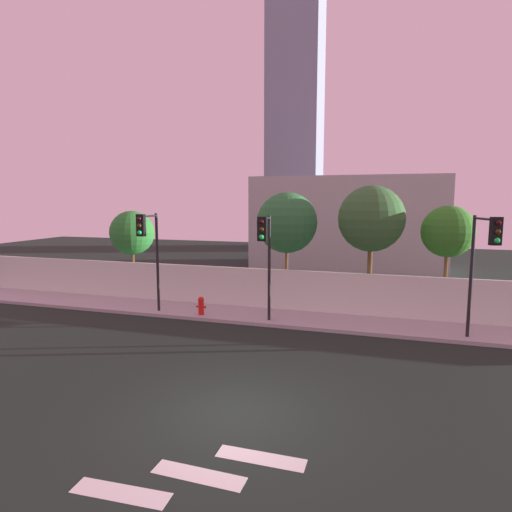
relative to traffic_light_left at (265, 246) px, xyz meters
name	(u,v)px	position (x,y,z in m)	size (l,w,h in m)	color
ground_plane	(236,413)	(1.18, -6.73, -3.33)	(80.00, 80.00, 0.00)	black
sidewalk	(302,320)	(1.18, 1.47, -3.25)	(36.00, 2.40, 0.15)	#A4A4A4
perimeter_wall	(308,291)	(1.18, 2.76, -2.28)	(36.00, 0.18, 1.80)	silver
traffic_light_left	(265,246)	(0.00, 0.00, 0.00)	(0.36, 1.72, 4.31)	black
traffic_light_center	(484,251)	(7.61, 0.00, 0.06)	(0.62, 1.73, 4.39)	black
traffic_light_right	(148,241)	(-5.16, 0.07, 0.02)	(0.35, 1.60, 4.35)	black
fire_hydrant	(201,305)	(-3.08, 0.73, -2.75)	(0.44, 0.26, 0.80)	red
roadside_tree_leftmost	(132,233)	(-8.49, 3.96, 0.00)	(2.34, 2.34, 4.50)	brown
roadside_tree_midleft	(287,223)	(-0.07, 3.96, 0.67)	(2.87, 2.87, 5.44)	brown
roadside_tree_midright	(371,219)	(3.77, 3.96, 0.90)	(2.95, 2.95, 5.72)	brown
roadside_tree_rightmost	(448,232)	(6.94, 3.96, 0.40)	(2.20, 2.20, 4.85)	brown
low_building_distant	(348,223)	(1.59, 16.76, 0.04)	(13.57, 6.00, 6.72)	#AAAAAA
tower_on_skyline	(295,105)	(-5.04, 28.76, 11.33)	(5.20, 5.00, 29.31)	gray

